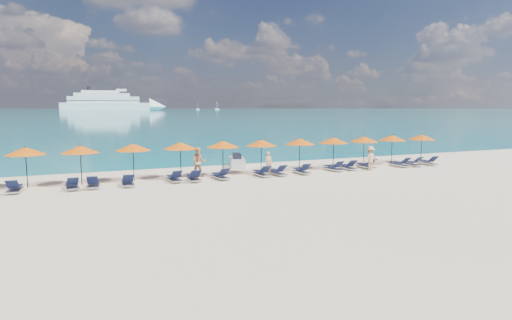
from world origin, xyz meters
name	(u,v)px	position (x,y,z in m)	size (l,w,h in m)	color
ground	(278,188)	(0.00, 0.00, 0.00)	(1400.00, 1400.00, 0.00)	beige
sea	(80,110)	(0.00, 660.00, 0.01)	(1600.00, 1300.00, 0.01)	#1FA9B2
cruise_ship	(115,103)	(36.76, 507.21, 8.53)	(119.15, 32.80, 32.78)	white
sailboat_near	(217,109)	(183.84, 576.99, 1.18)	(6.27, 2.09, 11.50)	white
sailboat_far	(198,109)	(161.33, 599.64, 1.00)	(5.30, 1.77, 9.72)	white
jetski	(237,161)	(0.92, 8.74, 0.39)	(1.67, 2.84, 0.95)	silver
beachgoer_a	(269,163)	(1.46, 4.34, 0.76)	(0.56, 0.36, 1.52)	tan
beachgoer_b	(199,162)	(-2.91, 5.21, 0.94)	(0.92, 0.53, 1.88)	tan
beachgoer_c	(370,158)	(8.63, 3.28, 0.85)	(1.10, 0.51, 1.70)	tan
umbrella_1	(25,151)	(-12.41, 5.39, 2.02)	(2.10, 2.10, 2.28)	black
umbrella_2	(80,149)	(-9.69, 5.25, 2.02)	(2.10, 2.10, 2.28)	black
umbrella_3	(133,147)	(-6.82, 5.43, 2.02)	(2.10, 2.10, 2.28)	black
umbrella_4	(180,146)	(-4.04, 5.28, 2.02)	(2.10, 2.10, 2.28)	black
umbrella_5	(223,144)	(-1.32, 5.26, 2.02)	(2.10, 2.10, 2.28)	black
umbrella_6	(261,143)	(1.33, 5.23, 2.02)	(2.10, 2.10, 2.28)	black
umbrella_7	(300,141)	(4.19, 5.22, 2.02)	(2.10, 2.10, 2.28)	black
umbrella_8	(334,140)	(6.90, 5.17, 2.02)	(2.10, 2.10, 2.28)	black
umbrella_9	(364,139)	(9.53, 5.18, 2.02)	(2.10, 2.10, 2.28)	black
umbrella_10	(392,138)	(12.33, 5.43, 2.02)	(2.10, 2.10, 2.28)	black
umbrella_11	(422,137)	(15.03, 5.18, 2.02)	(2.10, 2.10, 2.28)	black
lounger_2	(15,188)	(-12.90, 4.28, 0.24)	(0.70, 1.73, 0.66)	silver
lounger_3	(72,185)	(-10.19, 4.01, 0.24)	(0.77, 1.75, 0.66)	silver
lounger_4	(93,184)	(-9.14, 4.04, 0.24)	(0.78, 1.75, 0.66)	silver
lounger_5	(128,182)	(-7.36, 3.91, 0.24)	(0.69, 1.72, 0.66)	silver
lounger_6	(174,178)	(-4.68, 4.22, 0.24)	(0.69, 1.73, 0.66)	silver
lounger_7	(194,177)	(-3.59, 3.96, 0.24)	(0.71, 1.73, 0.66)	silver
lounger_8	(221,176)	(-1.92, 3.97, 0.24)	(0.79, 1.76, 0.66)	silver
lounger_9	(262,173)	(0.81, 3.99, 0.24)	(0.68, 1.72, 0.66)	silver
lounger_10	(277,172)	(1.87, 3.94, 0.24)	(0.79, 1.75, 0.66)	silver
lounger_11	(302,170)	(3.63, 3.89, 0.24)	(0.68, 1.72, 0.66)	silver
lounger_12	(334,168)	(6.28, 4.16, 0.24)	(0.77, 1.75, 0.66)	silver
lounger_13	(348,166)	(7.49, 4.23, 0.24)	(0.74, 1.74, 0.66)	silver
lounger_14	(367,165)	(9.09, 4.23, 0.24)	(0.71, 1.73, 0.66)	silver
lounger_15	(400,164)	(11.85, 3.93, 0.24)	(0.77, 1.75, 0.66)	silver
lounger_16	(412,163)	(12.95, 3.89, 0.24)	(0.78, 1.75, 0.66)	silver
lounger_17	(428,162)	(14.53, 3.88, 0.24)	(0.79, 1.75, 0.66)	silver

